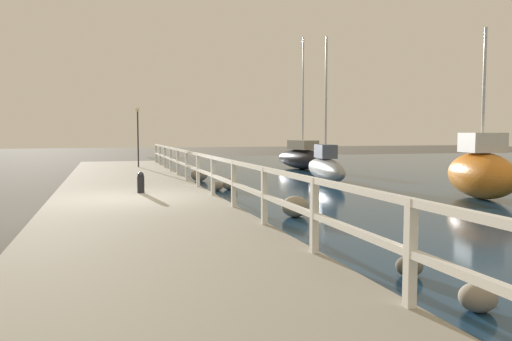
{
  "coord_description": "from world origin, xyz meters",
  "views": [
    {
      "loc": [
        -0.72,
        -13.35,
        2.03
      ],
      "look_at": [
        2.29,
        -3.35,
        1.26
      ],
      "focal_mm": 35.0,
      "sensor_mm": 36.0,
      "label": 1
    }
  ],
  "objects": [
    {
      "name": "boulder_downstream",
      "position": [
        3.05,
        3.96,
        0.16
      ],
      "size": [
        0.42,
        0.37,
        0.31
      ],
      "color": "slate",
      "rests_on": "ground"
    },
    {
      "name": "boulder_far_strip",
      "position": [
        3.67,
        -2.09,
        0.26
      ],
      "size": [
        0.69,
        0.62,
        0.51
      ],
      "color": "gray",
      "rests_on": "ground"
    },
    {
      "name": "boulder_near_dock",
      "position": [
        3.54,
        4.12,
        0.22
      ],
      "size": [
        0.58,
        0.52,
        0.43
      ],
      "color": "gray",
      "rests_on": "ground"
    },
    {
      "name": "dock_walkway",
      "position": [
        0.0,
        0.0,
        0.17
      ],
      "size": [
        4.33,
        36.0,
        0.35
      ],
      "color": "gray",
      "rests_on": "ground"
    },
    {
      "name": "boulder_mid_strip",
      "position": [
        3.31,
        -8.76,
        0.17
      ],
      "size": [
        0.45,
        0.4,
        0.33
      ],
      "color": "gray",
      "rests_on": "ground"
    },
    {
      "name": "railing",
      "position": [
        2.06,
        -0.0,
        1.07
      ],
      "size": [
        0.1,
        32.5,
        1.07
      ],
      "color": "white",
      "rests_on": "dock_walkway"
    },
    {
      "name": "ground_plane",
      "position": [
        0.0,
        0.0,
        0.0
      ],
      "size": [
        120.0,
        120.0,
        0.0
      ],
      "primitive_type": "plane",
      "color": "#4C473D"
    },
    {
      "name": "sailboat_orange",
      "position": [
        10.5,
        -0.52,
        0.83
      ],
      "size": [
        2.19,
        3.6,
        5.27
      ],
      "rotation": [
        0.0,
        0.0,
        -0.22
      ],
      "color": "orange",
      "rests_on": "water_surface"
    },
    {
      "name": "sailboat_gray",
      "position": [
        8.18,
        5.99,
        0.61
      ],
      "size": [
        1.92,
        5.4,
        6.04
      ],
      "rotation": [
        0.0,
        0.0,
        -0.19
      ],
      "color": "gray",
      "rests_on": "water_surface"
    },
    {
      "name": "boulder_water_edge",
      "position": [
        3.38,
        -7.31,
        0.15
      ],
      "size": [
        0.4,
        0.36,
        0.3
      ],
      "color": "#666056",
      "rests_on": "ground"
    },
    {
      "name": "boulder_upstream",
      "position": [
        3.07,
        7.67,
        0.27
      ],
      "size": [
        0.72,
        0.65,
        0.54
      ],
      "color": "gray",
      "rests_on": "ground"
    },
    {
      "name": "sailboat_black",
      "position": [
        9.98,
        13.0,
        0.68
      ],
      "size": [
        1.93,
        5.65,
        7.38
      ],
      "rotation": [
        0.0,
        0.0,
        0.11
      ],
      "color": "black",
      "rests_on": "water_surface"
    },
    {
      "name": "mooring_bollard",
      "position": [
        0.2,
        1.04,
        0.65
      ],
      "size": [
        0.2,
        0.2,
        0.6
      ],
      "color": "black",
      "rests_on": "dock_walkway"
    },
    {
      "name": "dock_lamp",
      "position": [
        0.82,
        12.24,
        2.32
      ],
      "size": [
        0.21,
        0.21,
        2.98
      ],
      "color": "#2D2D33",
      "rests_on": "dock_walkway"
    }
  ]
}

